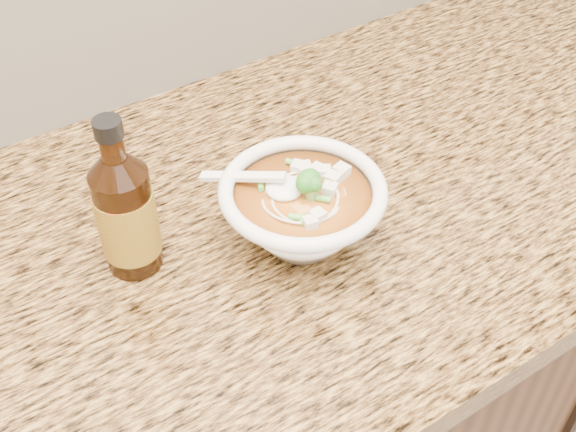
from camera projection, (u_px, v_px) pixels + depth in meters
counter_slab at (133, 281)px, 0.84m from camera, size 4.00×0.68×0.04m
soup_bowl at (302, 212)px, 0.83m from camera, size 0.19×0.19×0.11m
hot_sauce_bottle at (126, 214)px, 0.78m from camera, size 0.07×0.07×0.20m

